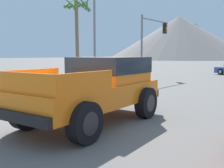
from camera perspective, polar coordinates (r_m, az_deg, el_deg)
The scene contains 5 objects.
ground_plane at distance 7.80m, azimuth -7.95°, elevation -8.93°, with size 320.00×320.00×0.00m, color slate.
orange_pickup_truck at distance 8.09m, azimuth -2.95°, elevation -0.15°, with size 2.72×5.35×1.98m.
traffic_light_main at distance 22.24m, azimuth 8.98°, elevation 10.38°, with size 0.38×4.41×5.14m.
street_lamp_post at distance 16.73m, azimuth -3.88°, elevation 17.25°, with size 0.90×0.24×8.84m.
palm_tree_tall at distance 28.53m, azimuth -7.54°, elevation 14.58°, with size 2.95×3.08×8.17m.
Camera 1 is at (5.46, -5.18, 2.04)m, focal length 42.00 mm.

